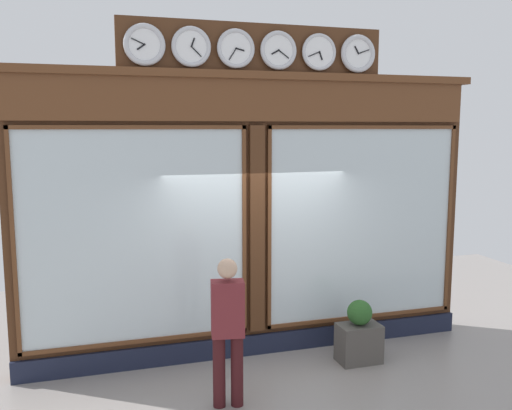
{
  "coord_description": "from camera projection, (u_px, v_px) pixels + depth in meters",
  "views": [
    {
      "loc": [
        2.13,
        6.99,
        3.1
      ],
      "look_at": [
        0.0,
        0.0,
        2.07
      ],
      "focal_mm": 38.93,
      "sensor_mm": 36.0,
      "label": 1
    }
  ],
  "objects": [
    {
      "name": "planter_shrub",
      "position": [
        360.0,
        312.0,
        7.3
      ],
      "size": [
        0.33,
        0.33,
        0.33
      ],
      "primitive_type": "sphere",
      "color": "#285623",
      "rests_on": "planter_box"
    },
    {
      "name": "pedestrian",
      "position": [
        228.0,
        326.0,
        6.1
      ],
      "size": [
        0.39,
        0.28,
        1.69
      ],
      "color": "#3A1316",
      "rests_on": "ground_plane"
    },
    {
      "name": "planter_box",
      "position": [
        359.0,
        343.0,
        7.36
      ],
      "size": [
        0.56,
        0.36,
        0.51
      ],
      "primitive_type": "cube",
      "color": "#4C4742",
      "rests_on": "ground_plane"
    },
    {
      "name": "shop_facade",
      "position": [
        253.0,
        212.0,
        7.51
      ],
      "size": [
        6.38,
        0.42,
        4.42
      ],
      "color": "#4C2B16",
      "rests_on": "ground_plane"
    }
  ]
}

